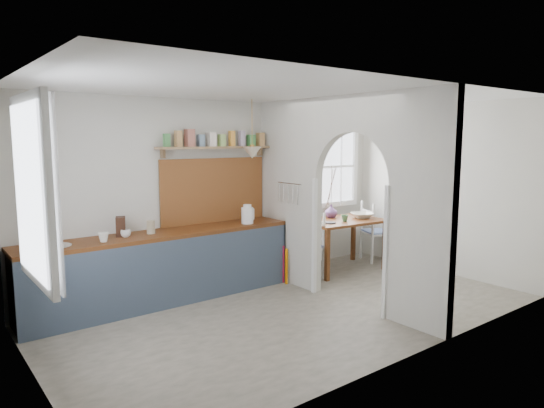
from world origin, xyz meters
TOP-DOWN VIEW (x-y plane):
  - floor at (0.00, 0.00)m, footprint 5.80×3.20m
  - ceiling at (0.00, 0.00)m, footprint 5.80×3.20m
  - walls at (0.00, 0.00)m, footprint 5.81×3.21m
  - partition at (0.70, 0.06)m, footprint 0.12×3.20m
  - kitchen_window at (-2.87, 0.00)m, footprint 0.10×1.16m
  - nook_window at (1.80, 1.56)m, footprint 1.76×0.10m
  - counter at (-1.13, 1.33)m, footprint 3.50×0.60m
  - sink at (-2.43, 1.30)m, footprint 0.40×0.40m
  - backsplash at (-0.20, 1.58)m, footprint 1.65×0.03m
  - shelf at (-0.21, 1.49)m, footprint 1.75×0.20m
  - pendant_lamp at (0.15, 1.15)m, footprint 0.26×0.26m
  - utensil_rail at (0.61, 0.90)m, footprint 0.02×0.50m
  - dining_table at (1.77, 1.00)m, footprint 1.36×0.97m
  - chair_left at (0.90, 0.91)m, footprint 0.57×0.57m
  - chair_right at (2.69, 1.04)m, footprint 0.60×0.60m
  - kettle at (0.08, 1.18)m, footprint 0.23×0.19m
  - mug_a at (-1.91, 1.19)m, footprint 0.15×0.15m
  - mug_b at (-1.61, 1.29)m, footprint 0.15×0.15m
  - knife_block at (-1.63, 1.38)m, footprint 0.16×0.18m
  - jar at (-1.28, 1.31)m, footprint 0.12×0.12m
  - towel_magenta at (0.58, 1.00)m, footprint 0.02×0.03m
  - towel_orange at (0.58, 0.92)m, footprint 0.02×0.03m
  - bowl at (2.14, 0.91)m, footprint 0.45×0.45m
  - table_cup at (1.68, 0.86)m, footprint 0.14×0.14m
  - plate at (1.39, 0.89)m, footprint 0.25×0.25m
  - vase at (1.77, 1.24)m, footprint 0.23×0.23m

SIDE VIEW (x-z plane):
  - floor at x=0.00m, z-range -0.01..0.01m
  - towel_orange at x=0.58m, z-range -0.02..0.52m
  - towel_magenta at x=0.58m, z-range 0.01..0.54m
  - dining_table at x=1.77m, z-range 0.00..0.80m
  - counter at x=-1.13m, z-range 0.01..0.91m
  - chair_left at x=0.90m, z-range 0.00..1.00m
  - chair_right at x=2.69m, z-range 0.00..1.01m
  - plate at x=1.39m, z-range 0.80..0.82m
  - bowl at x=2.14m, z-range 0.80..0.89m
  - table_cup at x=1.68m, z-range 0.80..0.91m
  - sink at x=-2.43m, z-range 0.88..0.90m
  - vase at x=1.77m, z-range 0.80..1.02m
  - mug_b at x=-1.61m, z-range 0.90..1.00m
  - mug_a at x=-1.91m, z-range 0.90..1.01m
  - jar at x=-1.28m, z-range 0.90..1.06m
  - knife_block at x=-1.63m, z-range 0.90..1.14m
  - kettle at x=0.08m, z-range 0.90..1.17m
  - walls at x=0.00m, z-range 0.00..2.60m
  - backsplash at x=-0.20m, z-range 0.90..1.80m
  - utensil_rail at x=0.61m, z-range 1.44..1.46m
  - partition at x=0.70m, z-range 0.15..2.75m
  - nook_window at x=1.80m, z-range 0.95..2.25m
  - kitchen_window at x=-2.87m, z-range 0.90..2.40m
  - pendant_lamp at x=0.15m, z-range 1.80..1.96m
  - shelf at x=-0.21m, z-range 1.91..2.12m
  - ceiling at x=0.00m, z-range 2.60..2.60m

